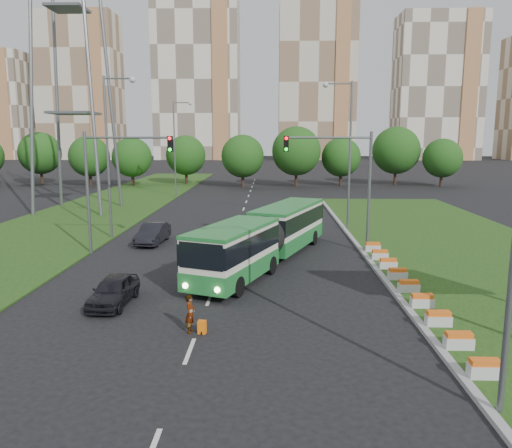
{
  "coord_description": "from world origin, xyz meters",
  "views": [
    {
      "loc": [
        -0.08,
        -22.92,
        7.66
      ],
      "look_at": [
        -0.94,
        5.9,
        2.6
      ],
      "focal_mm": 35.0,
      "sensor_mm": 36.0,
      "label": 1
    }
  ],
  "objects_px": {
    "car_left_near": "(114,291)",
    "car_left_far": "(153,233)",
    "shopping_trolley": "(202,327)",
    "traffic_mast_median": "(345,172)",
    "traffic_mast_left": "(111,173)",
    "pedestrian": "(190,314)",
    "articulated_bus": "(262,236)"
  },
  "relations": [
    {
      "from": "traffic_mast_median",
      "to": "traffic_mast_left",
      "type": "xyz_separation_m",
      "value": [
        -15.16,
        -1.0,
        0.0
      ]
    },
    {
      "from": "car_left_far",
      "to": "pedestrian",
      "type": "xyz_separation_m",
      "value": [
        5.39,
        -16.6,
        0.05
      ]
    },
    {
      "from": "car_left_far",
      "to": "shopping_trolley",
      "type": "xyz_separation_m",
      "value": [
        5.86,
        -16.7,
        -0.47
      ]
    },
    {
      "from": "articulated_bus",
      "to": "car_left_near",
      "type": "relative_size",
      "value": 4.18
    },
    {
      "from": "car_left_near",
      "to": "pedestrian",
      "type": "xyz_separation_m",
      "value": [
        4.07,
        -3.2,
        0.11
      ]
    },
    {
      "from": "traffic_mast_median",
      "to": "car_left_far",
      "type": "xyz_separation_m",
      "value": [
        -13.41,
        2.35,
        -4.62
      ]
    },
    {
      "from": "articulated_bus",
      "to": "pedestrian",
      "type": "xyz_separation_m",
      "value": [
        -2.65,
        -11.19,
        -0.88
      ]
    },
    {
      "from": "pedestrian",
      "to": "car_left_near",
      "type": "bearing_deg",
      "value": 58.05
    },
    {
      "from": "car_left_far",
      "to": "traffic_mast_left",
      "type": "bearing_deg",
      "value": -113.76
    },
    {
      "from": "traffic_mast_median",
      "to": "traffic_mast_left",
      "type": "distance_m",
      "value": 15.19
    },
    {
      "from": "car_left_near",
      "to": "pedestrian",
      "type": "relative_size",
      "value": 2.53
    },
    {
      "from": "car_left_near",
      "to": "shopping_trolley",
      "type": "height_order",
      "value": "car_left_near"
    },
    {
      "from": "pedestrian",
      "to": "shopping_trolley",
      "type": "relative_size",
      "value": 2.96
    },
    {
      "from": "traffic_mast_left",
      "to": "pedestrian",
      "type": "distance_m",
      "value": 15.73
    },
    {
      "from": "car_left_near",
      "to": "traffic_mast_left",
      "type": "bearing_deg",
      "value": 109.1
    },
    {
      "from": "traffic_mast_left",
      "to": "car_left_far",
      "type": "relative_size",
      "value": 1.81
    },
    {
      "from": "car_left_far",
      "to": "pedestrian",
      "type": "distance_m",
      "value": 17.45
    },
    {
      "from": "traffic_mast_median",
      "to": "car_left_near",
      "type": "relative_size",
      "value": 2.04
    },
    {
      "from": "shopping_trolley",
      "to": "car_left_far",
      "type": "bearing_deg",
      "value": 119.36
    },
    {
      "from": "traffic_mast_median",
      "to": "traffic_mast_left",
      "type": "height_order",
      "value": "same"
    },
    {
      "from": "traffic_mast_left",
      "to": "pedestrian",
      "type": "height_order",
      "value": "traffic_mast_left"
    },
    {
      "from": "car_left_far",
      "to": "shopping_trolley",
      "type": "distance_m",
      "value": 17.71
    },
    {
      "from": "pedestrian",
      "to": "shopping_trolley",
      "type": "height_order",
      "value": "pedestrian"
    },
    {
      "from": "car_left_near",
      "to": "shopping_trolley",
      "type": "bearing_deg",
      "value": -33.93
    },
    {
      "from": "traffic_mast_median",
      "to": "articulated_bus",
      "type": "relative_size",
      "value": 0.49
    },
    {
      "from": "car_left_far",
      "to": "pedestrian",
      "type": "height_order",
      "value": "pedestrian"
    },
    {
      "from": "traffic_mast_left",
      "to": "shopping_trolley",
      "type": "xyz_separation_m",
      "value": [
        7.61,
        -13.35,
        -5.09
      ]
    },
    {
      "from": "car_left_near",
      "to": "car_left_far",
      "type": "xyz_separation_m",
      "value": [
        -1.32,
        13.4,
        0.06
      ]
    },
    {
      "from": "traffic_mast_median",
      "to": "shopping_trolley",
      "type": "bearing_deg",
      "value": -117.73
    },
    {
      "from": "car_left_near",
      "to": "car_left_far",
      "type": "relative_size",
      "value": 0.89
    },
    {
      "from": "traffic_mast_left",
      "to": "shopping_trolley",
      "type": "bearing_deg",
      "value": -60.32
    },
    {
      "from": "shopping_trolley",
      "to": "pedestrian",
      "type": "bearing_deg",
      "value": 177.81
    }
  ]
}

